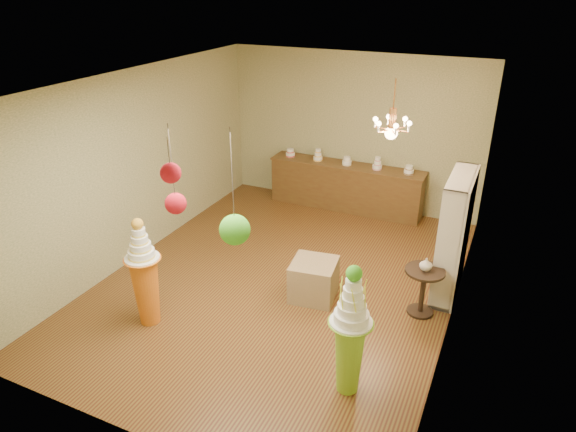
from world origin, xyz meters
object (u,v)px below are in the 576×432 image
at_px(round_table, 423,285).
at_px(sideboard, 346,186).
at_px(pedestal_orange, 145,282).
at_px(pedestal_green, 350,341).

bearing_deg(round_table, sideboard, 125.81).
bearing_deg(pedestal_orange, round_table, 27.58).
height_order(pedestal_green, sideboard, pedestal_green).
xyz_separation_m(pedestal_green, round_table, (0.46, 1.79, -0.22)).
xyz_separation_m(pedestal_orange, round_table, (3.28, 1.71, -0.18)).
distance_m(pedestal_green, pedestal_orange, 2.82).
relative_size(pedestal_orange, round_table, 2.23).
distance_m(pedestal_orange, round_table, 3.70).
height_order(sideboard, round_table, sideboard).
bearing_deg(pedestal_green, pedestal_orange, 178.35).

